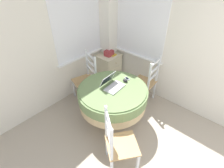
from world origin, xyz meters
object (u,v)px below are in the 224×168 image
(laptop, at_px, (112,84))
(cell_phone, at_px, (127,79))
(dining_chair_near_right_window, at_px, (146,82))
(book_on_cabinet, at_px, (111,54))
(round_dining_table, at_px, (113,96))
(storage_box, at_px, (109,53))
(corner_cabinet, at_px, (109,68))
(dining_chair_camera_near, at_px, (119,144))
(dining_chair_near_back_window, at_px, (86,79))
(computer_mouse, at_px, (125,81))

(laptop, distance_m, cell_phone, 0.35)
(laptop, xyz_separation_m, dining_chair_near_right_window, (0.82, -0.16, -0.31))
(book_on_cabinet, bearing_deg, round_dining_table, -137.23)
(dining_chair_near_right_window, distance_m, storage_box, 1.05)
(storage_box, distance_m, book_on_cabinet, 0.08)
(corner_cabinet, bearing_deg, dining_chair_camera_near, -134.00)
(dining_chair_near_back_window, distance_m, book_on_cabinet, 0.85)
(laptop, bearing_deg, storage_box, 44.96)
(computer_mouse, xyz_separation_m, storage_box, (0.61, 0.93, -0.01))
(storage_box, relative_size, book_on_cabinet, 0.85)
(computer_mouse, bearing_deg, dining_chair_near_right_window, -8.42)
(round_dining_table, xyz_separation_m, dining_chair_camera_near, (-0.58, -0.62, -0.11))
(computer_mouse, xyz_separation_m, dining_chair_near_back_window, (-0.14, 0.86, -0.29))
(laptop, xyz_separation_m, storage_box, (0.86, 0.86, -0.03))
(cell_phone, relative_size, dining_chair_near_back_window, 0.11)
(laptop, distance_m, storage_box, 1.22)
(round_dining_table, distance_m, computer_mouse, 0.33)
(computer_mouse, relative_size, book_on_cabinet, 0.44)
(laptop, bearing_deg, book_on_cabinet, 42.35)
(laptop, distance_m, dining_chair_near_back_window, 0.86)
(dining_chair_near_back_window, bearing_deg, storage_box, 5.16)
(dining_chair_near_right_window, height_order, corner_cabinet, dining_chair_near_right_window)
(round_dining_table, relative_size, laptop, 3.20)
(round_dining_table, xyz_separation_m, book_on_cabinet, (0.95, 0.88, 0.12))
(book_on_cabinet, bearing_deg, corner_cabinet, 136.81)
(dining_chair_camera_near, xyz_separation_m, book_on_cabinet, (1.54, 1.50, 0.23))
(cell_phone, relative_size, book_on_cabinet, 0.53)
(laptop, relative_size, cell_phone, 3.25)
(computer_mouse, height_order, cell_phone, computer_mouse)
(dining_chair_near_right_window, bearing_deg, corner_cabinet, 86.75)
(computer_mouse, xyz_separation_m, cell_phone, (0.09, 0.03, -0.02))
(round_dining_table, bearing_deg, cell_phone, -0.84)
(dining_chair_near_right_window, bearing_deg, dining_chair_near_back_window, 126.74)
(round_dining_table, relative_size, dining_chair_camera_near, 1.15)
(dining_chair_near_right_window, height_order, book_on_cabinet, dining_chair_near_right_window)
(dining_chair_near_right_window, height_order, dining_chair_camera_near, same)
(cell_phone, bearing_deg, storage_box, 60.09)
(round_dining_table, height_order, dining_chair_camera_near, dining_chair_camera_near)
(round_dining_table, distance_m, corner_cabinet, 1.32)
(round_dining_table, relative_size, computer_mouse, 12.79)
(round_dining_table, xyz_separation_m, dining_chair_near_right_window, (0.85, -0.12, -0.11))
(dining_chair_camera_near, bearing_deg, cell_phone, 32.74)
(computer_mouse, height_order, dining_chair_near_back_window, dining_chair_near_back_window)
(storage_box, bearing_deg, cell_phone, -119.91)
(round_dining_table, height_order, book_on_cabinet, round_dining_table)
(laptop, bearing_deg, cell_phone, -6.99)
(dining_chair_near_right_window, bearing_deg, storage_box, 87.80)
(dining_chair_near_back_window, bearing_deg, dining_chair_near_right_window, -53.26)
(laptop, xyz_separation_m, book_on_cabinet, (0.93, 0.85, -0.08))
(computer_mouse, height_order, book_on_cabinet, computer_mouse)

